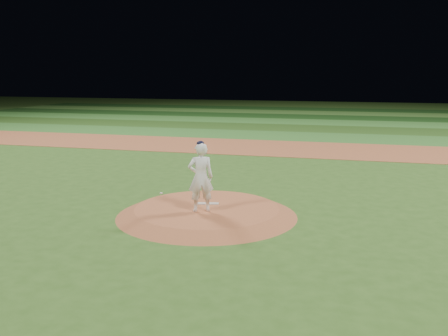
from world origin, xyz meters
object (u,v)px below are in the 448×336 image
(pitchers_mound, at_px, (207,211))
(pitching_rubber, at_px, (208,203))
(rosin_bag, at_px, (161,193))
(pitcher_on_mound, at_px, (201,177))

(pitchers_mound, xyz_separation_m, pitching_rubber, (-0.08, 0.40, 0.14))
(pitching_rubber, bearing_deg, pitchers_mound, -92.49)
(pitchers_mound, xyz_separation_m, rosin_bag, (-1.98, 1.20, 0.16))
(pitchers_mound, distance_m, pitcher_on_mound, 1.24)
(pitchers_mound, relative_size, rosin_bag, 49.04)
(rosin_bag, height_order, pitcher_on_mound, pitcher_on_mound)
(rosin_bag, distance_m, pitcher_on_mound, 2.72)
(rosin_bag, bearing_deg, pitcher_on_mound, -40.11)
(pitching_rubber, bearing_deg, pitcher_on_mound, -101.47)
(pitchers_mound, height_order, rosin_bag, rosin_bag)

